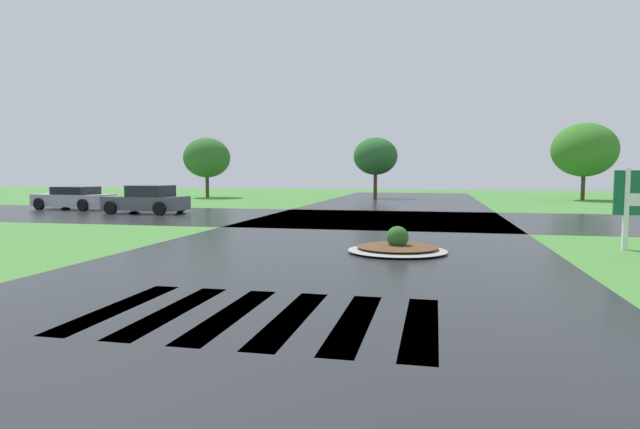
% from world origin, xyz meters
% --- Properties ---
extents(asphalt_roadway, '(10.83, 80.00, 0.01)m').
position_xyz_m(asphalt_roadway, '(0.00, 10.00, 0.00)').
color(asphalt_roadway, '#232628').
rests_on(asphalt_roadway, ground).
extents(asphalt_cross_road, '(90.00, 9.75, 0.01)m').
position_xyz_m(asphalt_cross_road, '(0.00, 19.78, 0.00)').
color(asphalt_cross_road, '#232628').
rests_on(asphalt_cross_road, ground).
extents(crosswalk_stripes, '(4.95, 3.00, 0.01)m').
position_xyz_m(crosswalk_stripes, '(0.00, 3.56, 0.00)').
color(crosswalk_stripes, white).
rests_on(crosswalk_stripes, ground).
extents(median_island, '(2.53, 2.39, 0.68)m').
position_xyz_m(median_island, '(1.48, 9.99, 0.13)').
color(median_island, '#9E9B93').
rests_on(median_island, ground).
extents(car_silver_hatch, '(4.00, 2.28, 1.40)m').
position_xyz_m(car_silver_hatch, '(-11.69, 20.45, 0.65)').
color(car_silver_hatch, '#4C545B').
rests_on(car_silver_hatch, ground).
extents(car_blue_compact, '(4.60, 2.46, 1.25)m').
position_xyz_m(car_blue_compact, '(-17.20, 22.22, 0.60)').
color(car_blue_compact, '#B7B7BF').
rests_on(car_blue_compact, ground).
extents(background_treeline, '(47.11, 7.08, 6.25)m').
position_xyz_m(background_treeline, '(10.25, 37.32, 3.75)').
color(background_treeline, '#4C3823').
rests_on(background_treeline, ground).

